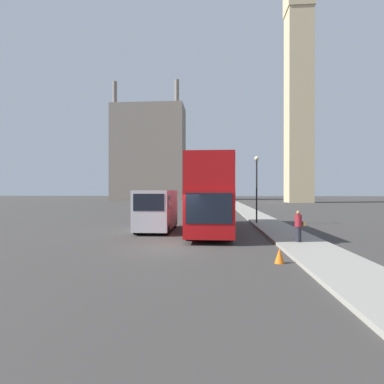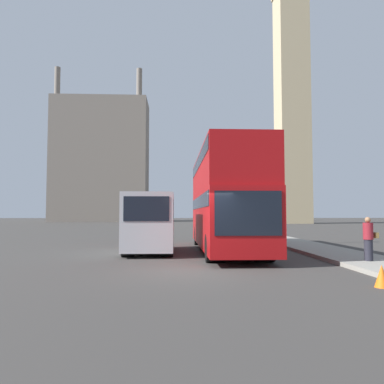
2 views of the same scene
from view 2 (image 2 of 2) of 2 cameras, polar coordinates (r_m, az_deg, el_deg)
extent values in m
plane|color=#383533|center=(12.04, 0.75, -11.96)|extent=(300.00, 300.00, 0.00)
cube|color=tan|center=(75.93, 14.99, 12.44)|extent=(5.57, 5.57, 44.62)
cube|color=slate|center=(92.66, -13.65, 4.66)|extent=(22.02, 10.80, 29.09)
cylinder|color=slate|center=(94.69, -19.83, 15.64)|extent=(1.30, 1.30, 6.40)
cylinder|color=slate|center=(91.13, -8.04, 16.24)|extent=(1.30, 1.30, 6.40)
cube|color=#A80F11|center=(18.06, 5.09, -4.20)|extent=(2.55, 11.25, 2.48)
cube|color=#A80F11|center=(18.15, 5.06, 2.71)|extent=(2.55, 11.02, 1.89)
cube|color=black|center=(18.06, 5.08, -1.62)|extent=(2.59, 10.80, 0.55)
cube|color=black|center=(18.22, 5.05, 4.50)|extent=(2.59, 10.57, 0.55)
cube|color=black|center=(12.49, 8.58, -3.20)|extent=(2.24, 0.03, 1.49)
cylinder|color=black|center=(14.09, 3.56, -8.54)|extent=(0.71, 1.05, 1.05)
cylinder|color=black|center=(14.40, 10.91, -8.37)|extent=(0.71, 1.05, 1.05)
cylinder|color=black|center=(21.92, 1.32, -6.68)|extent=(0.71, 1.05, 1.05)
cylinder|color=black|center=(22.12, 6.10, -6.63)|extent=(0.71, 1.05, 1.05)
cube|color=#B2B7BC|center=(17.58, -6.36, -4.45)|extent=(2.15, 5.01, 2.49)
cube|color=black|center=(15.07, -6.97, -2.54)|extent=(1.83, 0.02, 1.00)
cube|color=black|center=(15.95, -6.73, -2.59)|extent=(2.18, 0.90, 0.80)
cylinder|color=black|center=(16.02, -9.69, -8.38)|extent=(0.54, 0.77, 0.77)
cylinder|color=black|center=(15.90, -3.86, -8.45)|extent=(0.54, 0.77, 0.77)
cylinder|color=black|center=(19.39, -8.45, -7.50)|extent=(0.54, 0.77, 0.77)
cylinder|color=black|center=(19.30, -3.64, -7.55)|extent=(0.54, 0.77, 0.77)
cylinder|color=#23232D|center=(14.73, 25.31, -8.01)|extent=(0.29, 0.29, 0.75)
cylinder|color=maroon|center=(14.68, 25.25, -5.41)|extent=(0.34, 0.34, 0.59)
sphere|color=#9E704C|center=(14.67, 25.21, -3.86)|extent=(0.20, 0.20, 0.20)
cube|color=olive|center=(14.82, 26.19, -5.94)|extent=(0.12, 0.24, 0.20)
cylinder|color=black|center=(22.72, 12.80, -1.23)|extent=(0.12, 0.12, 4.92)
sphere|color=beige|center=(22.96, 12.72, 5.37)|extent=(0.36, 0.36, 0.36)
cone|color=orange|center=(10.50, 26.96, -11.36)|extent=(0.36, 0.36, 0.55)
camera|label=1|loc=(3.56, 125.48, 15.83)|focal=28.00mm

